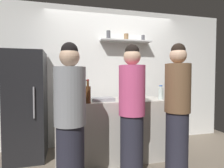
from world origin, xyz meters
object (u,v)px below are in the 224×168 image
(baking_pan, at_px, (103,99))
(person_brown_jacket, at_px, (177,108))
(wine_bottle_pale_glass, at_px, (87,93))
(wine_bottle_amber_glass, at_px, (88,94))
(refrigerator, at_px, (27,105))
(utensil_holder, at_px, (72,99))
(water_bottle_plastic, at_px, (161,93))
(person_grey_hoodie, at_px, (70,121))
(person_pink_top, at_px, (132,111))

(baking_pan, xyz_separation_m, person_brown_jacket, (0.92, -0.54, -0.09))
(wine_bottle_pale_glass, relative_size, wine_bottle_amber_glass, 0.96)
(refrigerator, distance_m, person_brown_jacket, 2.27)
(utensil_holder, xyz_separation_m, water_bottle_plastic, (1.42, 0.08, 0.04))
(baking_pan, distance_m, water_bottle_plastic, 0.96)
(utensil_holder, relative_size, person_brown_jacket, 0.12)
(refrigerator, bearing_deg, wine_bottle_amber_glass, -34.42)
(baking_pan, relative_size, utensil_holder, 1.57)
(person_grey_hoodie, height_order, person_pink_top, person_pink_top)
(wine_bottle_pale_glass, xyz_separation_m, person_pink_top, (0.51, -0.64, -0.20))
(utensil_holder, bearing_deg, person_grey_hoodie, -93.59)
(water_bottle_plastic, bearing_deg, person_pink_top, -145.24)
(wine_bottle_amber_glass, distance_m, water_bottle_plastic, 1.21)
(wine_bottle_amber_glass, bearing_deg, person_grey_hoodie, -116.14)
(person_brown_jacket, bearing_deg, wine_bottle_pale_glass, -6.05)
(person_grey_hoodie, bearing_deg, baking_pan, 46.90)
(baking_pan, xyz_separation_m, water_bottle_plastic, (0.96, -0.04, 0.07))
(baking_pan, bearing_deg, water_bottle_plastic, -2.16)
(wine_bottle_amber_glass, relative_size, person_pink_top, 0.19)
(refrigerator, bearing_deg, person_grey_hoodie, -60.56)
(refrigerator, xyz_separation_m, utensil_holder, (0.67, -0.52, 0.15))
(wine_bottle_amber_glass, bearing_deg, baking_pan, 39.22)
(person_brown_jacket, bearing_deg, baking_pan, -5.78)
(water_bottle_plastic, height_order, person_brown_jacket, person_brown_jacket)
(wine_bottle_amber_glass, distance_m, person_pink_top, 0.64)
(baking_pan, relative_size, person_brown_jacket, 0.19)
(refrigerator, height_order, wine_bottle_amber_glass, refrigerator)
(refrigerator, relative_size, person_brown_jacket, 0.97)
(wine_bottle_amber_glass, xyz_separation_m, person_pink_top, (0.53, -0.30, -0.21))
(refrigerator, relative_size, person_grey_hoodie, 1.02)
(wine_bottle_amber_glass, xyz_separation_m, person_grey_hoodie, (-0.25, -0.52, -0.24))
(utensil_holder, distance_m, person_brown_jacket, 1.45)
(water_bottle_plastic, bearing_deg, person_grey_hoodie, -154.89)
(utensil_holder, distance_m, wine_bottle_amber_glass, 0.24)
(wine_bottle_amber_glass, height_order, person_pink_top, person_pink_top)
(refrigerator, height_order, person_grey_hoodie, refrigerator)
(refrigerator, bearing_deg, person_pink_top, -32.69)
(wine_bottle_amber_glass, relative_size, person_grey_hoodie, 0.20)
(wine_bottle_pale_glass, distance_m, person_grey_hoodie, 0.93)
(wine_bottle_pale_glass, xyz_separation_m, person_grey_hoodie, (-0.28, -0.86, -0.22))
(baking_pan, bearing_deg, refrigerator, 160.13)
(utensil_holder, xyz_separation_m, person_brown_jacket, (1.38, -0.43, -0.12))
(water_bottle_plastic, bearing_deg, wine_bottle_pale_glass, 171.56)
(water_bottle_plastic, distance_m, person_brown_jacket, 0.53)
(refrigerator, height_order, wine_bottle_pale_glass, refrigerator)
(refrigerator, bearing_deg, water_bottle_plastic, -12.05)
(refrigerator, height_order, person_brown_jacket, person_brown_jacket)
(refrigerator, xyz_separation_m, baking_pan, (1.14, -0.41, 0.11))
(baking_pan, distance_m, utensil_holder, 0.48)
(person_brown_jacket, bearing_deg, wine_bottle_amber_glass, 8.33)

